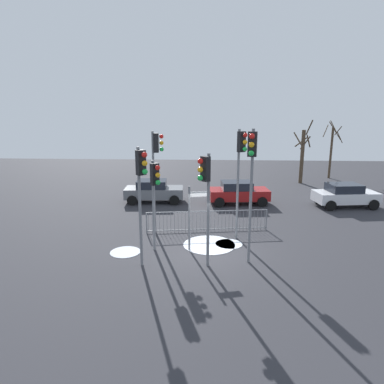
% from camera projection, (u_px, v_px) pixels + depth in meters
% --- Properties ---
extents(ground_plane, '(60.00, 60.00, 0.00)m').
position_uv_depth(ground_plane, '(207.00, 254.00, 14.10)').
color(ground_plane, '#2D2D33').
extents(traffic_light_foreground_right, '(0.36, 0.56, 5.19)m').
position_uv_depth(traffic_light_foreground_right, '(252.00, 168.00, 12.39)').
color(traffic_light_foreground_right, slate).
rests_on(traffic_light_foreground_right, ground).
extents(traffic_light_foreground_left, '(0.57, 0.33, 4.93)m').
position_uv_depth(traffic_light_foreground_left, '(156.00, 159.00, 16.04)').
color(traffic_light_foreground_left, slate).
rests_on(traffic_light_foreground_left, ground).
extents(traffic_light_rear_right, '(0.45, 0.48, 3.87)m').
position_uv_depth(traffic_light_rear_right, '(155.00, 186.00, 13.82)').
color(traffic_light_rear_right, slate).
rests_on(traffic_light_rear_right, ground).
extents(traffic_light_mid_left, '(0.47, 0.47, 4.34)m').
position_uv_depth(traffic_light_mid_left, '(206.00, 185.00, 12.26)').
color(traffic_light_mid_left, slate).
rests_on(traffic_light_mid_left, ground).
extents(traffic_light_rear_left, '(0.47, 0.47, 4.56)m').
position_uv_depth(traffic_light_rear_left, '(141.00, 181.00, 12.23)').
color(traffic_light_rear_left, slate).
rests_on(traffic_light_rear_left, ground).
extents(traffic_light_mid_right, '(0.43, 0.50, 5.07)m').
position_uv_depth(traffic_light_mid_right, '(240.00, 160.00, 15.02)').
color(traffic_light_mid_right, slate).
rests_on(traffic_light_mid_right, ground).
extents(direction_sign_post, '(0.77, 0.25, 2.80)m').
position_uv_depth(direction_sign_post, '(191.00, 215.00, 14.19)').
color(direction_sign_post, slate).
rests_on(direction_sign_post, ground).
extents(pedestrian_guard_railing, '(5.97, 0.94, 1.07)m').
position_uv_depth(pedestrian_guard_railing, '(207.00, 221.00, 16.71)').
color(pedestrian_guard_railing, slate).
rests_on(pedestrian_guard_railing, ground).
extents(car_red_far, '(3.95, 2.24, 1.47)m').
position_uv_depth(car_red_far, '(238.00, 192.00, 21.92)').
color(car_red_far, maroon).
rests_on(car_red_far, ground).
extents(car_white_trailing, '(3.99, 2.34, 1.47)m').
position_uv_depth(car_white_trailing, '(345.00, 195.00, 21.20)').
color(car_white_trailing, silver).
rests_on(car_white_trailing, ground).
extents(car_grey_near, '(3.92, 2.17, 1.47)m').
position_uv_depth(car_grey_near, '(154.00, 191.00, 22.38)').
color(car_grey_near, slate).
rests_on(car_grey_near, ground).
extents(bare_tree_left, '(1.44, 1.37, 5.26)m').
position_uv_depth(bare_tree_left, '(302.00, 154.00, 28.19)').
color(bare_tree_left, '#473828').
rests_on(bare_tree_left, ground).
extents(bare_tree_centre, '(1.87, 1.87, 5.18)m').
position_uv_depth(bare_tree_centre, '(331.00, 149.00, 30.35)').
color(bare_tree_centre, '#473828').
rests_on(bare_tree_centre, ground).
extents(snow_patch_kerb, '(1.28, 1.28, 0.01)m').
position_uv_depth(snow_patch_kerb, '(125.00, 252.00, 14.30)').
color(snow_patch_kerb, silver).
rests_on(snow_patch_kerb, ground).
extents(snow_patch_island, '(2.32, 2.32, 0.01)m').
position_uv_depth(snow_patch_island, '(209.00, 245.00, 15.12)').
color(snow_patch_island, white).
rests_on(snow_patch_island, ground).
extents(snow_patch_verge, '(1.22, 1.22, 0.01)m').
position_uv_depth(snow_patch_verge, '(229.00, 244.00, 15.20)').
color(snow_patch_verge, silver).
rests_on(snow_patch_verge, ground).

